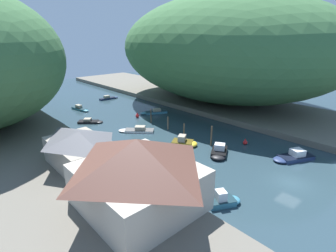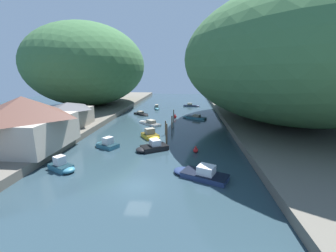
{
  "view_description": "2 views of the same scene",
  "coord_description": "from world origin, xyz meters",
  "px_view_note": "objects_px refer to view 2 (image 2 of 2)",
  "views": [
    {
      "loc": [
        -29.65,
        -10.45,
        16.95
      ],
      "look_at": [
        -0.31,
        21.81,
        1.7
      ],
      "focal_mm": 28.0,
      "sensor_mm": 36.0,
      "label": 1
    },
    {
      "loc": [
        4.92,
        -20.15,
        11.31
      ],
      "look_at": [
        1.63,
        16.06,
        2.38
      ],
      "focal_mm": 24.0,
      "sensor_mm": 36.0,
      "label": 2
    }
  ],
  "objects_px": {
    "channel_buoy_near": "(196,150)",
    "boat_small_dinghy": "(106,144)",
    "boat_cabin_cruiser": "(142,114)",
    "person_on_quay": "(63,135)",
    "waterfront_building": "(25,121)",
    "boat_yellow_tender": "(200,173)",
    "boat_red_skiff": "(152,147)",
    "boat_mid_channel": "(157,108)",
    "channel_buoy_far": "(175,116)",
    "boat_navy_launch": "(149,123)",
    "boat_far_upstream": "(62,166)",
    "boathouse_shed": "(68,114)",
    "boat_near_quay": "(194,117)",
    "boat_white_cruiser": "(151,135)",
    "boat_far_right_bank": "(192,105)"
  },
  "relations": [
    {
      "from": "channel_buoy_near",
      "to": "boat_small_dinghy",
      "type": "bearing_deg",
      "value": 175.03
    },
    {
      "from": "boat_cabin_cruiser",
      "to": "person_on_quay",
      "type": "distance_m",
      "value": 27.73
    },
    {
      "from": "waterfront_building",
      "to": "boat_yellow_tender",
      "type": "distance_m",
      "value": 24.33
    },
    {
      "from": "waterfront_building",
      "to": "channel_buoy_near",
      "type": "xyz_separation_m",
      "value": [
        23.19,
        2.58,
        -4.29
      ]
    },
    {
      "from": "boat_red_skiff",
      "to": "boat_mid_channel",
      "type": "distance_m",
      "value": 37.44
    },
    {
      "from": "channel_buoy_far",
      "to": "person_on_quay",
      "type": "distance_m",
      "value": 27.99
    },
    {
      "from": "boat_yellow_tender",
      "to": "waterfront_building",
      "type": "bearing_deg",
      "value": 102.47
    },
    {
      "from": "boat_navy_launch",
      "to": "boat_far_upstream",
      "type": "height_order",
      "value": "boat_far_upstream"
    },
    {
      "from": "boat_yellow_tender",
      "to": "person_on_quay",
      "type": "bearing_deg",
      "value": 92.78
    },
    {
      "from": "boathouse_shed",
      "to": "boat_yellow_tender",
      "type": "xyz_separation_m",
      "value": [
        23.84,
        -16.75,
        -3.0
      ]
    },
    {
      "from": "boat_mid_channel",
      "to": "channel_buoy_far",
      "type": "xyz_separation_m",
      "value": [
        6.47,
        -13.86,
        0.1
      ]
    },
    {
      "from": "boat_near_quay",
      "to": "boat_yellow_tender",
      "type": "xyz_separation_m",
      "value": [
        0.0,
        -31.41,
        0.11
      ]
    },
    {
      "from": "boathouse_shed",
      "to": "boat_mid_channel",
      "type": "bearing_deg",
      "value": 65.81
    },
    {
      "from": "boat_near_quay",
      "to": "boat_yellow_tender",
      "type": "height_order",
      "value": "boat_yellow_tender"
    },
    {
      "from": "boat_navy_launch",
      "to": "boat_white_cruiser",
      "type": "relative_size",
      "value": 1.3
    },
    {
      "from": "boat_red_skiff",
      "to": "boat_mid_channel",
      "type": "xyz_separation_m",
      "value": [
        -4.43,
        37.18,
        -0.12
      ]
    },
    {
      "from": "boat_near_quay",
      "to": "boathouse_shed",
      "type": "bearing_deg",
      "value": 147.5
    },
    {
      "from": "boathouse_shed",
      "to": "channel_buoy_far",
      "type": "bearing_deg",
      "value": 37.12
    },
    {
      "from": "boat_navy_launch",
      "to": "boat_red_skiff",
      "type": "distance_m",
      "value": 16.74
    },
    {
      "from": "boat_near_quay",
      "to": "boat_far_upstream",
      "type": "bearing_deg",
      "value": 178.86
    },
    {
      "from": "boat_cabin_cruiser",
      "to": "boat_red_skiff",
      "type": "xyz_separation_m",
      "value": [
        7.02,
        -26.9,
        0.2
      ]
    },
    {
      "from": "boat_near_quay",
      "to": "channel_buoy_far",
      "type": "bearing_deg",
      "value": 117.14
    },
    {
      "from": "boat_white_cruiser",
      "to": "boat_far_right_bank",
      "type": "bearing_deg",
      "value": -134.15
    },
    {
      "from": "channel_buoy_far",
      "to": "person_on_quay",
      "type": "relative_size",
      "value": 0.69
    },
    {
      "from": "waterfront_building",
      "to": "boathouse_shed",
      "type": "xyz_separation_m",
      "value": [
        -0.41,
        11.75,
        -1.27
      ]
    },
    {
      "from": "boat_cabin_cruiser",
      "to": "channel_buoy_far",
      "type": "xyz_separation_m",
      "value": [
        9.06,
        -3.58,
        0.17
      ]
    },
    {
      "from": "boathouse_shed",
      "to": "boat_small_dinghy",
      "type": "bearing_deg",
      "value": -38.32
    },
    {
      "from": "boathouse_shed",
      "to": "boat_navy_launch",
      "type": "height_order",
      "value": "boathouse_shed"
    },
    {
      "from": "boat_cabin_cruiser",
      "to": "boat_white_cruiser",
      "type": "bearing_deg",
      "value": 58.11
    },
    {
      "from": "boat_navy_launch",
      "to": "channel_buoy_far",
      "type": "height_order",
      "value": "channel_buoy_far"
    },
    {
      "from": "boat_navy_launch",
      "to": "boat_small_dinghy",
      "type": "xyz_separation_m",
      "value": [
        -3.86,
        -15.66,
        0.17
      ]
    },
    {
      "from": "boathouse_shed",
      "to": "boat_far_upstream",
      "type": "height_order",
      "value": "boathouse_shed"
    },
    {
      "from": "channel_buoy_near",
      "to": "waterfront_building",
      "type": "bearing_deg",
      "value": -173.64
    },
    {
      "from": "boat_red_skiff",
      "to": "boat_near_quay",
      "type": "bearing_deg",
      "value": -47.62
    },
    {
      "from": "waterfront_building",
      "to": "boat_near_quay",
      "type": "distance_m",
      "value": 35.57
    },
    {
      "from": "boat_red_skiff",
      "to": "boat_mid_channel",
      "type": "bearing_deg",
      "value": -25.0
    },
    {
      "from": "boat_yellow_tender",
      "to": "boat_small_dinghy",
      "type": "distance_m",
      "value": 16.28
    },
    {
      "from": "boat_small_dinghy",
      "to": "boat_far_upstream",
      "type": "height_order",
      "value": "boat_far_upstream"
    },
    {
      "from": "boat_near_quay",
      "to": "boat_yellow_tender",
      "type": "relative_size",
      "value": 0.95
    },
    {
      "from": "boat_red_skiff",
      "to": "boat_far_upstream",
      "type": "bearing_deg",
      "value": 98.01
    },
    {
      "from": "boat_white_cruiser",
      "to": "boat_cabin_cruiser",
      "type": "bearing_deg",
      "value": -106.84
    },
    {
      "from": "boat_yellow_tender",
      "to": "boat_mid_channel",
      "type": "xyz_separation_m",
      "value": [
        -11.07,
        45.17,
        -0.08
      ]
    },
    {
      "from": "boat_far_right_bank",
      "to": "channel_buoy_near",
      "type": "distance_m",
      "value": 43.0
    },
    {
      "from": "waterfront_building",
      "to": "boat_red_skiff",
      "type": "xyz_separation_m",
      "value": [
        16.79,
        2.99,
        -4.23
      ]
    },
    {
      "from": "waterfront_building",
      "to": "boat_red_skiff",
      "type": "relative_size",
      "value": 2.22
    },
    {
      "from": "boat_near_quay",
      "to": "channel_buoy_far",
      "type": "distance_m",
      "value": 4.6
    },
    {
      "from": "boat_mid_channel",
      "to": "boathouse_shed",
      "type": "bearing_deg",
      "value": 55.52
    },
    {
      "from": "channel_buoy_near",
      "to": "person_on_quay",
      "type": "bearing_deg",
      "value": 178.96
    },
    {
      "from": "boat_small_dinghy",
      "to": "boat_far_upstream",
      "type": "distance_m",
      "value": 8.74
    },
    {
      "from": "channel_buoy_near",
      "to": "boat_navy_launch",
      "type": "bearing_deg",
      "value": 119.76
    }
  ]
}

